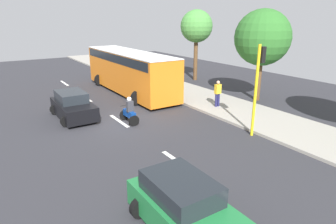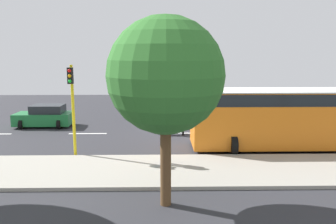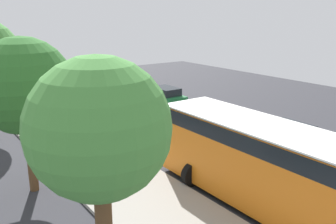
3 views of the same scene
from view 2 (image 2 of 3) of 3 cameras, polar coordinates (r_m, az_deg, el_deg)
ground_plane at (r=21.40m, az=2.43°, el=-3.77°), size 40.00×60.00×0.10m
sidewalk at (r=14.68m, az=4.13°, el=-9.82°), size 4.00×60.00×0.15m
lane_stripe_north at (r=21.86m, az=-13.50°, el=-3.60°), size 0.20×2.40×0.01m
lane_stripe_mid at (r=21.39m, az=2.43°, el=-3.62°), size 0.20×2.40×0.01m
lane_stripe_south at (r=22.57m, az=17.85°, el=-3.38°), size 0.20×2.40×0.01m
car_green at (r=24.69m, az=-20.22°, el=-0.72°), size 2.18×3.82×1.52m
car_black at (r=23.38m, az=7.12°, el=-0.75°), size 2.19×3.81×1.52m
city_bus at (r=18.93m, az=20.99°, el=-0.39°), size 3.20×11.00×3.16m
motorcycle at (r=20.86m, az=0.83°, el=-2.17°), size 0.60×1.30×1.53m
pedestrian_near_signal at (r=14.94m, az=-0.63°, el=-5.47°), size 0.40×0.24×1.69m
traffic_light_corner at (r=16.60m, az=-16.00°, el=2.30°), size 0.49×0.24×4.50m
street_tree_south at (r=10.63m, az=-0.42°, el=6.16°), size 3.76×3.76×6.24m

